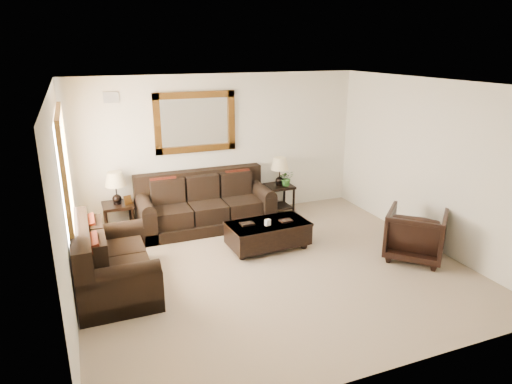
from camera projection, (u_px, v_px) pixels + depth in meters
name	position (u px, v px, depth m)	size (l,w,h in m)	color
room	(274.00, 182.00, 6.41)	(5.51, 5.01, 2.71)	gray
window	(66.00, 171.00, 6.19)	(0.07, 1.96, 1.66)	white
mirror	(195.00, 122.00, 8.27)	(1.50, 0.06, 1.10)	#49290E
air_vent	(111.00, 97.00, 7.62)	(0.25, 0.02, 0.18)	#999999
sofa	(205.00, 207.00, 8.34)	(2.40, 1.04, 0.98)	black
loveseat	(110.00, 266.00, 6.15)	(1.01, 1.70, 0.95)	black
end_table_left	(117.00, 194.00, 7.85)	(0.51, 0.51, 1.13)	black
end_table_right	(279.00, 177.00, 8.94)	(0.51, 0.51, 1.11)	black
coffee_table	(268.00, 232.00, 7.43)	(1.34, 0.77, 0.55)	black
armchair	(416.00, 232.00, 7.04)	(0.84, 0.79, 0.87)	black
potted_plant	(286.00, 180.00, 8.92)	(0.28, 0.31, 0.24)	#24501B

